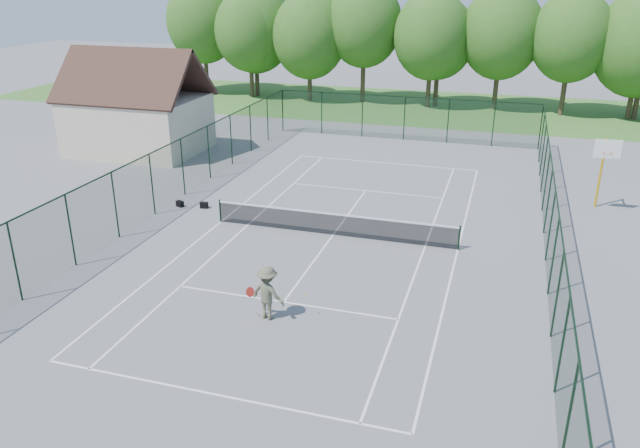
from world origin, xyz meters
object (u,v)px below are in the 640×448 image
at_px(sports_bag_a, 180,204).
at_px(basketball_goal, 605,160).
at_px(tennis_player, 268,293).
at_px(tennis_net, 333,223).

bearing_deg(sports_bag_a, basketball_goal, 35.98).
bearing_deg(tennis_player, tennis_net, 89.07).
relative_size(tennis_net, sports_bag_a, 29.77).
xyz_separation_m(sports_bag_a, tennis_player, (8.22, -8.83, 0.80)).
height_order(basketball_goal, tennis_player, basketball_goal).
distance_m(basketball_goal, tennis_player, 18.62).
bearing_deg(sports_bag_a, tennis_player, -26.80).
bearing_deg(tennis_net, sports_bag_a, 171.35).
height_order(sports_bag_a, tennis_player, tennis_player).
bearing_deg(tennis_net, tennis_player, -90.93).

